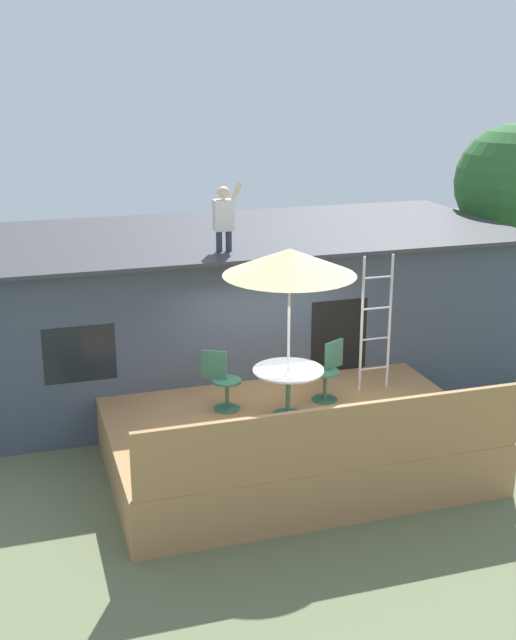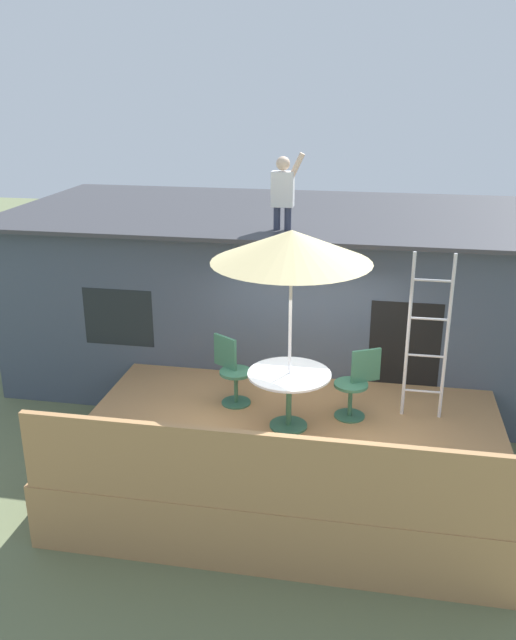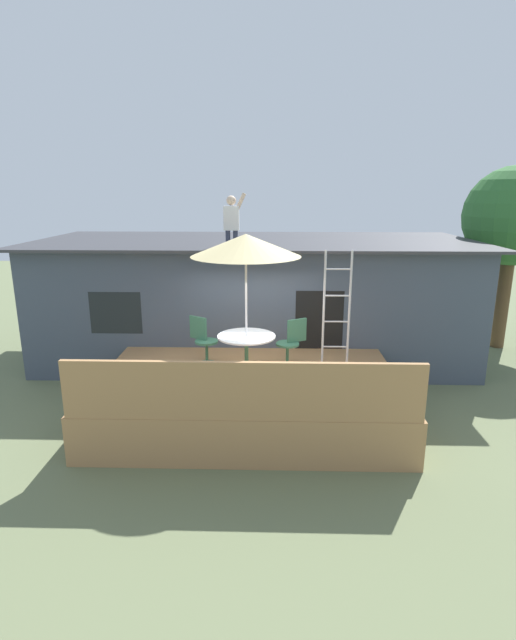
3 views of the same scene
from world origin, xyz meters
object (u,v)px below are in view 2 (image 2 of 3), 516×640
(patio_table, at_px, (289,385))
(step_ladder, at_px, (427,338))
(person_figure, at_px, (283,188))
(patio_umbrella, at_px, (292,246))
(patio_chair_right, at_px, (356,384))
(patio_chair_left, at_px, (232,371))

(patio_table, xyz_separation_m, step_ladder, (1.67, 0.61, 0.51))
(step_ladder, relative_size, person_figure, 1.98)
(patio_umbrella, xyz_separation_m, patio_chair_right, (0.81, 0.44, -1.89))
(patio_umbrella, distance_m, step_ladder, 2.17)
(step_ladder, xyz_separation_m, patio_chair_left, (-2.52, -0.05, -0.64))
(step_ladder, height_order, patio_chair_right, step_ladder)
(patio_chair_left, bearing_deg, patio_table, 0.00)
(person_figure, relative_size, patio_chair_right, 1.21)
(patio_table, bearing_deg, patio_chair_left, 146.97)
(patio_table, height_order, patio_chair_right, patio_chair_right)
(patio_chair_left, xyz_separation_m, patio_chair_right, (1.67, -0.11, 0.00))
(patio_chair_right, bearing_deg, patio_chair_left, -32.40)
(step_ladder, bearing_deg, patio_table, -159.92)
(patio_table, relative_size, patio_chair_left, 1.13)
(step_ladder, bearing_deg, patio_chair_left, -178.75)
(patio_chair_left, height_order, patio_chair_right, same)
(patio_chair_right, bearing_deg, step_ladder, 162.37)
(patio_umbrella, relative_size, patio_chair_left, 2.76)
(person_figure, distance_m, patio_chair_right, 3.01)
(patio_table, height_order, patio_chair_left, patio_chair_left)
(person_figure, bearing_deg, patio_chair_left, -107.16)
(patio_table, xyz_separation_m, patio_chair_right, (0.81, 0.44, -0.13))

